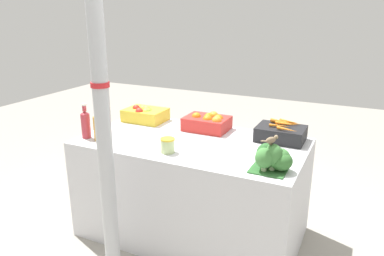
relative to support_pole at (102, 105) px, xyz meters
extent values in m
plane|color=gray|center=(0.23, 0.73, -1.21)|extent=(10.00, 10.00, 0.00)
cube|color=silver|center=(0.23, 0.73, -0.82)|extent=(1.68, 0.92, 0.79)
cylinder|color=#B7BABF|center=(0.00, 0.00, 0.00)|extent=(0.10, 0.10, 2.42)
cylinder|color=red|center=(0.00, 0.00, 0.12)|extent=(0.11, 0.11, 0.03)
cube|color=gold|center=(-0.37, 1.03, -0.37)|extent=(0.35, 0.26, 0.11)
sphere|color=#9EBC42|center=(-0.41, 1.06, -0.32)|extent=(0.07, 0.07, 0.07)
sphere|color=red|center=(-0.37, 0.94, -0.32)|extent=(0.07, 0.07, 0.07)
sphere|color=red|center=(-0.45, 1.01, -0.31)|extent=(0.07, 0.07, 0.07)
sphere|color=#9EBC42|center=(-0.33, 1.02, -0.32)|extent=(0.07, 0.07, 0.07)
sphere|color=#9EBC42|center=(-0.34, 1.01, -0.31)|extent=(0.07, 0.07, 0.07)
sphere|color=#9EBC42|center=(-0.33, 0.97, -0.32)|extent=(0.07, 0.07, 0.07)
sphere|color=#9EBC42|center=(-0.32, 0.99, -0.32)|extent=(0.07, 0.07, 0.07)
cube|color=red|center=(0.23, 1.03, -0.37)|extent=(0.35, 0.26, 0.11)
sphere|color=orange|center=(0.32, 1.04, -0.33)|extent=(0.09, 0.09, 0.09)
sphere|color=orange|center=(0.34, 0.96, -0.31)|extent=(0.08, 0.08, 0.08)
sphere|color=orange|center=(0.25, 0.98, -0.32)|extent=(0.08, 0.08, 0.08)
sphere|color=orange|center=(0.14, 1.01, -0.32)|extent=(0.08, 0.08, 0.08)
sphere|color=orange|center=(0.13, 1.02, -0.32)|extent=(0.07, 0.07, 0.07)
sphere|color=orange|center=(0.23, 1.06, -0.32)|extent=(0.07, 0.07, 0.07)
sphere|color=orange|center=(0.24, 1.04, -0.32)|extent=(0.07, 0.07, 0.07)
sphere|color=orange|center=(0.25, 1.11, -0.32)|extent=(0.08, 0.08, 0.08)
cube|color=black|center=(0.84, 1.03, -0.37)|extent=(0.35, 0.26, 0.11)
cone|color=orange|center=(0.83, 1.00, -0.30)|extent=(0.16, 0.05, 0.02)
cone|color=orange|center=(0.81, 1.10, -0.30)|extent=(0.13, 0.05, 0.03)
cone|color=orange|center=(0.90, 1.12, -0.30)|extent=(0.13, 0.04, 0.03)
cone|color=orange|center=(0.87, 1.12, -0.29)|extent=(0.15, 0.05, 0.03)
cone|color=orange|center=(0.86, 1.04, -0.29)|extent=(0.14, 0.04, 0.03)
cone|color=orange|center=(0.81, 1.10, -0.29)|extent=(0.15, 0.04, 0.03)
cone|color=orange|center=(0.87, 1.09, -0.30)|extent=(0.16, 0.03, 0.02)
cone|color=orange|center=(0.90, 0.93, -0.30)|extent=(0.15, 0.06, 0.02)
cube|color=#2D602D|center=(0.90, 0.43, -0.42)|extent=(0.22, 0.18, 0.01)
ellipsoid|color=#427F3D|center=(0.92, 0.44, -0.32)|extent=(0.12, 0.12, 0.14)
cylinder|color=#B2C693|center=(0.92, 0.44, -0.40)|extent=(0.03, 0.03, 0.02)
ellipsoid|color=#2D602D|center=(0.87, 0.45, -0.32)|extent=(0.12, 0.12, 0.14)
cylinder|color=#B2C693|center=(0.87, 0.45, -0.40)|extent=(0.03, 0.03, 0.02)
ellipsoid|color=#427F3D|center=(0.88, 0.41, -0.33)|extent=(0.12, 0.12, 0.13)
cylinder|color=#B2C693|center=(0.88, 0.41, -0.40)|extent=(0.03, 0.03, 0.02)
ellipsoid|color=#427F3D|center=(0.96, 0.47, -0.34)|extent=(0.12, 0.12, 0.13)
cylinder|color=#B2C693|center=(0.96, 0.47, -0.40)|extent=(0.03, 0.03, 0.02)
ellipsoid|color=#387033|center=(0.97, 0.46, -0.35)|extent=(0.14, 0.14, 0.12)
cylinder|color=#B2C693|center=(0.97, 0.46, -0.40)|extent=(0.03, 0.03, 0.02)
cylinder|color=#B2333D|center=(-0.53, 0.44, -0.33)|extent=(0.07, 0.07, 0.19)
cone|color=#B2333D|center=(-0.53, 0.44, -0.22)|extent=(0.07, 0.07, 0.02)
cylinder|color=#B2333D|center=(-0.53, 0.44, -0.19)|extent=(0.03, 0.03, 0.04)
cylinder|color=silver|center=(-0.53, 0.44, -0.16)|extent=(0.04, 0.04, 0.01)
cylinder|color=gold|center=(-0.41, 0.44, -0.33)|extent=(0.07, 0.07, 0.18)
cone|color=gold|center=(-0.41, 0.44, -0.23)|extent=(0.07, 0.07, 0.02)
cylinder|color=gold|center=(-0.41, 0.44, -0.20)|extent=(0.03, 0.03, 0.04)
cylinder|color=silver|center=(-0.41, 0.44, -0.17)|extent=(0.04, 0.04, 0.01)
cylinder|color=#B2C684|center=(0.19, 0.44, -0.37)|extent=(0.10, 0.10, 0.09)
cylinder|color=gold|center=(0.19, 0.44, -0.32)|extent=(0.10, 0.10, 0.01)
cube|color=#4C3D2D|center=(0.90, 0.43, -0.24)|extent=(0.02, 0.02, 0.01)
ellipsoid|color=#7A664C|center=(0.90, 0.43, -0.22)|extent=(0.07, 0.08, 0.04)
sphere|color=#897556|center=(0.92, 0.47, -0.21)|extent=(0.03, 0.03, 0.03)
cone|color=#4C3D28|center=(0.93, 0.48, -0.21)|extent=(0.01, 0.02, 0.01)
cube|color=#7A664C|center=(0.87, 0.39, -0.21)|extent=(0.04, 0.04, 0.01)
camera|label=1|loc=(1.39, -1.68, 0.53)|focal=35.00mm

